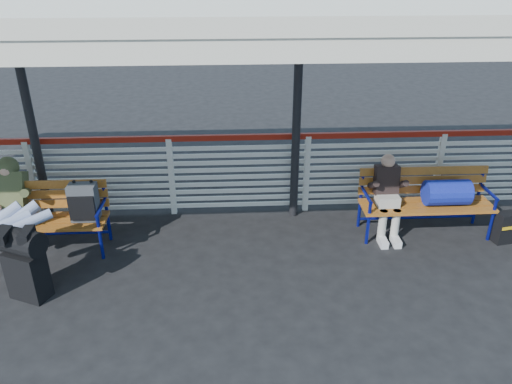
{
  "coord_description": "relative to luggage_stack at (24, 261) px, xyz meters",
  "views": [
    {
      "loc": [
        0.87,
        -4.85,
        3.62
      ],
      "look_at": [
        1.2,
        1.0,
        0.76
      ],
      "focal_mm": 35.0,
      "sensor_mm": 36.0,
      "label": 1
    }
  ],
  "objects": [
    {
      "name": "ground",
      "position": [
        1.46,
        0.04,
        -0.48
      ],
      "size": [
        60.0,
        60.0,
        0.0
      ],
      "primitive_type": "plane",
      "color": "black",
      "rests_on": "ground"
    },
    {
      "name": "fence",
      "position": [
        1.46,
        1.94,
        0.18
      ],
      "size": [
        12.08,
        0.08,
        1.24
      ],
      "color": "silver",
      "rests_on": "ground"
    },
    {
      "name": "canopy",
      "position": [
        1.46,
        0.91,
        2.56
      ],
      "size": [
        12.6,
        3.6,
        3.16
      ],
      "color": "silver",
      "rests_on": "ground"
    },
    {
      "name": "luggage_stack",
      "position": [
        0.0,
        0.0,
        0.0
      ],
      "size": [
        0.61,
        0.49,
        0.89
      ],
      "rotation": [
        0.0,
        0.0,
        -0.42
      ],
      "color": "black",
      "rests_on": "ground"
    },
    {
      "name": "bench_left",
      "position": [
        0.03,
        1.03,
        0.12
      ],
      "size": [
        1.8,
        0.56,
        0.96
      ],
      "color": "#B06F22",
      "rests_on": "ground"
    },
    {
      "name": "bench_right",
      "position": [
        5.14,
        1.17,
        0.12
      ],
      "size": [
        1.8,
        0.56,
        0.92
      ],
      "color": "#B06F22",
      "rests_on": "ground"
    },
    {
      "name": "traveler_man",
      "position": [
        -0.35,
        0.69,
        0.24
      ],
      "size": [
        0.93,
        1.64,
        0.77
      ],
      "color": "#96A5CB",
      "rests_on": "ground"
    },
    {
      "name": "companion_person",
      "position": [
        4.46,
        1.17,
        0.11
      ],
      "size": [
        0.32,
        0.66,
        1.15
      ],
      "color": "#B1AEA0",
      "rests_on": "ground"
    },
    {
      "name": "suitcase_side",
      "position": [
        6.06,
        0.87,
        -0.26
      ],
      "size": [
        0.35,
        0.25,
        0.44
      ],
      "rotation": [
        0.0,
        0.0,
        0.19
      ],
      "color": "black",
      "rests_on": "ground"
    }
  ]
}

